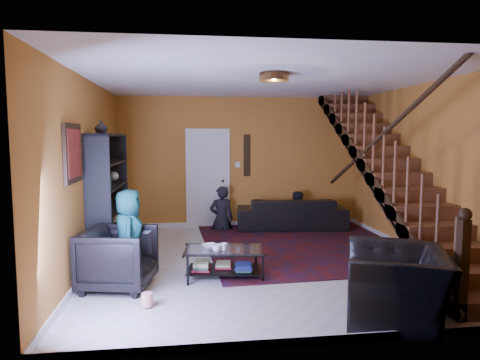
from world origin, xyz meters
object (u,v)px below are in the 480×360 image
at_px(bookshelf, 109,198).
at_px(armchair_left, 119,258).
at_px(coffee_table, 224,261).
at_px(sofa, 291,213).
at_px(armchair_right, 397,284).

bearing_deg(bookshelf, armchair_left, -76.89).
height_order(armchair_left, coffee_table, armchair_left).
distance_m(sofa, armchair_right, 4.55).
bearing_deg(coffee_table, armchair_right, -42.93).
xyz_separation_m(sofa, armchair_left, (-3.09, -3.22, 0.06)).
bearing_deg(armchair_left, coffee_table, -67.42).
bearing_deg(sofa, bookshelf, 31.77).
bearing_deg(bookshelf, coffee_table, -35.72).
bearing_deg(armchair_left, armchair_right, -101.71).
distance_m(sofa, armchair_left, 4.47).
relative_size(bookshelf, coffee_table, 1.76).
relative_size(sofa, armchair_left, 2.61).
bearing_deg(armchair_left, sofa, -32.36).
distance_m(bookshelf, armchair_left, 1.67).
height_order(armchair_left, armchair_right, armchair_left).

